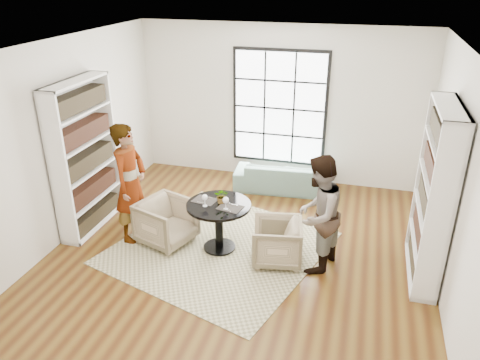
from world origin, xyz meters
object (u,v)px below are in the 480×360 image
(sofa, at_px, (284,176))
(person_right, at_px, (318,215))
(person_left, at_px, (130,183))
(flower_centerpiece, at_px, (222,196))
(wine_glass_left, at_px, (205,198))
(wine_glass_right, at_px, (226,201))
(pedestal_table, at_px, (219,217))
(armchair_right, at_px, (277,242))
(armchair_left, at_px, (167,222))

(sofa, xyz_separation_m, person_right, (0.89, -2.41, 0.57))
(person_left, height_order, flower_centerpiece, person_left)
(wine_glass_left, xyz_separation_m, flower_centerpiece, (0.21, 0.16, -0.02))
(person_left, height_order, person_right, person_left)
(sofa, bearing_deg, person_left, 45.89)
(sofa, distance_m, flower_centerpiece, 2.40)
(person_left, relative_size, wine_glass_right, 9.42)
(person_left, bearing_deg, pedestal_table, -86.25)
(armchair_right, height_order, person_left, person_left)
(person_right, bearing_deg, armchair_right, -74.17)
(pedestal_table, relative_size, armchair_right, 1.35)
(wine_glass_right, relative_size, flower_centerpiece, 0.87)
(pedestal_table, xyz_separation_m, armchair_right, (0.89, -0.10, -0.23))
(pedestal_table, xyz_separation_m, wine_glass_right, (0.15, -0.13, 0.35))
(pedestal_table, bearing_deg, person_left, -178.73)
(wine_glass_right, bearing_deg, pedestal_table, 138.91)
(armchair_left, bearing_deg, person_right, -72.18)
(pedestal_table, height_order, armchair_right, pedestal_table)
(wine_glass_right, bearing_deg, flower_centerpiece, 122.20)
(armchair_right, bearing_deg, wine_glass_right, -97.33)
(armchair_right, height_order, wine_glass_right, wine_glass_right)
(person_left, height_order, wine_glass_left, person_left)
(person_left, bearing_deg, person_right, -88.84)
(armchair_right, distance_m, person_left, 2.36)
(person_right, bearing_deg, wine_glass_right, -72.66)
(sofa, relative_size, flower_centerpiece, 8.09)
(wine_glass_left, height_order, flower_centerpiece, flower_centerpiece)
(armchair_left, bearing_deg, flower_centerpiece, -65.09)
(pedestal_table, relative_size, sofa, 0.51)
(armchair_left, relative_size, person_right, 0.45)
(sofa, bearing_deg, armchair_left, 54.86)
(wine_glass_right, distance_m, flower_centerpiece, 0.22)
(pedestal_table, height_order, wine_glass_left, wine_glass_left)
(armchair_right, distance_m, person_right, 0.76)
(armchair_left, relative_size, person_left, 0.41)
(armchair_right, distance_m, wine_glass_right, 0.94)
(flower_centerpiece, bearing_deg, person_right, -5.99)
(person_left, xyz_separation_m, flower_centerpiece, (1.42, 0.08, -0.06))
(pedestal_table, bearing_deg, flower_centerpiece, 56.78)
(armchair_left, xyz_separation_m, flower_centerpiece, (0.87, 0.08, 0.52))
(pedestal_table, height_order, flower_centerpiece, flower_centerpiece)
(pedestal_table, bearing_deg, person_right, -3.79)
(sofa, distance_m, armchair_left, 2.72)
(sofa, relative_size, person_right, 1.09)
(armchair_right, relative_size, person_right, 0.42)
(person_right, distance_m, wine_glass_left, 1.62)
(person_right, xyz_separation_m, wine_glass_left, (-1.61, -0.01, 0.05))
(pedestal_table, height_order, armchair_left, pedestal_table)
(person_right, bearing_deg, wine_glass_left, -73.67)
(person_left, relative_size, flower_centerpiece, 8.21)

